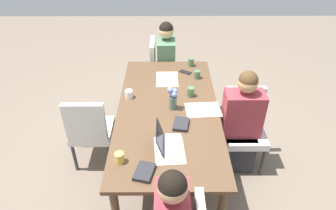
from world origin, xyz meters
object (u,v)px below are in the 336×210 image
at_px(chair_head_left_left_mid, 161,67).
at_px(coffee_mug_far_left, 119,158).
at_px(coffee_mug_near_left, 129,94).
at_px(phone_black, 185,72).
at_px(book_blue_cover, 144,172).
at_px(chair_far_left_far, 244,124).
at_px(dining_table, 168,114).
at_px(coffee_mug_near_right, 191,92).
at_px(phone_silver, 176,178).
at_px(person_head_left_left_mid, 166,68).
at_px(flower_vase, 173,98).
at_px(laptop_head_right_left_near, 167,143).
at_px(coffee_mug_centre_left, 197,74).
at_px(person_far_left_far, 240,127).
at_px(chair_near_right_near, 90,129).
at_px(book_red_cover, 181,124).
at_px(coffee_mug_centre_right, 191,62).

bearing_deg(chair_head_left_left_mid, coffee_mug_far_left, -8.48).
height_order(coffee_mug_near_left, phone_black, coffee_mug_near_left).
bearing_deg(book_blue_cover, chair_far_left_far, 146.09).
distance_m(chair_head_left_left_mid, coffee_mug_near_left, 1.22).
xyz_separation_m(chair_head_left_left_mid, book_blue_cover, (2.24, -0.10, 0.25)).
xyz_separation_m(dining_table, coffee_mug_near_right, (-0.25, 0.25, 0.12)).
relative_size(phone_black, phone_silver, 1.00).
bearing_deg(person_head_left_left_mid, flower_vase, 3.07).
height_order(laptop_head_right_left_near, coffee_mug_centre_left, laptop_head_right_left_near).
height_order(chair_far_left_far, person_far_left_far, person_far_left_far).
height_order(dining_table, phone_black, phone_black).
bearing_deg(chair_near_right_near, coffee_mug_near_right, 104.58).
bearing_deg(book_blue_cover, phone_black, -179.70).
xyz_separation_m(person_far_left_far, coffee_mug_near_left, (-0.26, -1.20, 0.25)).
xyz_separation_m(person_head_left_left_mid, phone_black, (0.52, 0.24, 0.21)).
bearing_deg(coffee_mug_near_right, laptop_head_right_left_near, -17.90).
bearing_deg(coffee_mug_centre_left, phone_black, -136.19).
bearing_deg(coffee_mug_near_right, phone_black, -176.67).
relative_size(chair_near_right_near, coffee_mug_near_left, 10.10).
relative_size(laptop_head_right_left_near, book_blue_cover, 1.60).
height_order(laptop_head_right_left_near, phone_black, laptop_head_right_left_near).
distance_m(chair_near_right_near, coffee_mug_near_right, 1.16).
height_order(chair_far_left_far, coffee_mug_near_right, chair_far_left_far).
bearing_deg(book_red_cover, chair_near_right_near, -93.91).
height_order(dining_table, coffee_mug_near_right, coffee_mug_near_right).
xyz_separation_m(dining_table, coffee_mug_centre_left, (-0.64, 0.35, 0.12)).
xyz_separation_m(person_head_left_left_mid, laptop_head_right_left_near, (1.87, 0.00, 0.25)).
bearing_deg(person_head_left_left_mid, dining_table, 0.80).
bearing_deg(coffee_mug_far_left, dining_table, 151.68).
relative_size(person_head_left_left_mid, coffee_mug_centre_right, 11.45).
distance_m(chair_far_left_far, chair_near_right_near, 1.68).
height_order(book_blue_cover, phone_black, book_blue_cover).
bearing_deg(phone_silver, dining_table, 120.96).
distance_m(dining_table, coffee_mug_far_left, 0.87).
height_order(person_far_left_far, coffee_mug_far_left, person_far_left_far).
distance_m(person_far_left_far, coffee_mug_near_right, 0.65).
distance_m(coffee_mug_near_right, phone_black, 0.53).
distance_m(chair_head_left_left_mid, book_red_cover, 1.66).
height_order(person_far_left_far, chair_near_right_near, person_far_left_far).
distance_m(chair_head_left_left_mid, coffee_mug_centre_right, 0.63).
distance_m(coffee_mug_far_left, phone_black, 1.66).
bearing_deg(coffee_mug_near_left, book_red_cover, 48.28).
relative_size(dining_table, person_far_left_far, 1.80).
relative_size(chair_near_right_near, coffee_mug_centre_right, 8.62).
distance_m(person_head_left_left_mid, coffee_mug_centre_right, 0.53).
bearing_deg(phone_silver, coffee_mug_near_right, 108.21).
xyz_separation_m(person_head_left_left_mid, coffee_mug_centre_left, (0.65, 0.37, 0.26)).
relative_size(person_head_left_left_mid, coffee_mug_near_left, 13.40).
bearing_deg(dining_table, coffee_mug_far_left, -28.32).
bearing_deg(dining_table, coffee_mug_centre_right, 162.53).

